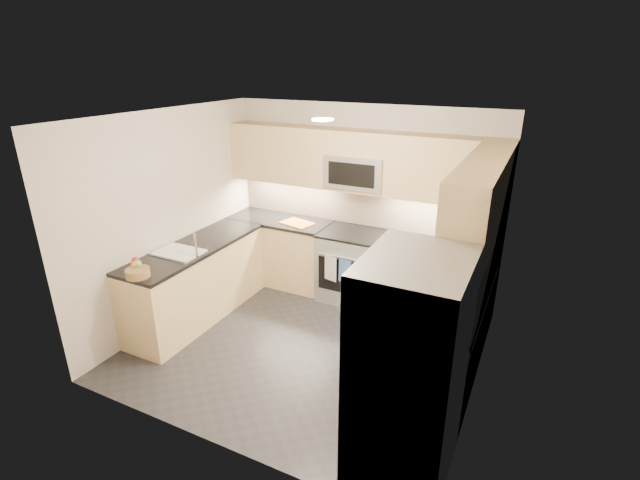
{
  "coord_description": "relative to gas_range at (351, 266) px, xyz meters",
  "views": [
    {
      "loc": [
        2.09,
        -3.89,
        3.01
      ],
      "look_at": [
        0.0,
        0.35,
        1.15
      ],
      "focal_mm": 26.0,
      "sensor_mm": 36.0,
      "label": 1
    }
  ],
  "objects": [
    {
      "name": "base_cab_right",
      "position": [
        1.5,
        -1.12,
        -0.01
      ],
      "size": [
        0.6,
        1.7,
        0.9
      ],
      "primitive_type": "cube",
      "color": "#DCBD84",
      "rests_on": "floor"
    },
    {
      "name": "sink_basin",
      "position": [
        -1.5,
        -1.53,
        0.42
      ],
      "size": [
        0.52,
        0.38,
        0.16
      ],
      "primitive_type": "cube",
      "color": "white",
      "rests_on": "base_cab_peninsula"
    },
    {
      "name": "wall_back",
      "position": [
        0.0,
        0.32,
        0.79
      ],
      "size": [
        3.6,
        0.02,
        2.5
      ],
      "primitive_type": "cube",
      "color": "beige",
      "rests_on": "floor"
    },
    {
      "name": "dish_towel_check",
      "position": [
        -0.13,
        -0.37,
        0.1
      ],
      "size": [
        0.17,
        0.06,
        0.33
      ],
      "primitive_type": "cube",
      "rotation": [
        0.0,
        0.0,
        -0.25
      ],
      "color": "silver",
      "rests_on": "oven_handle"
    },
    {
      "name": "oven_door_glass",
      "position": [
        0.0,
        -0.33,
        -0.01
      ],
      "size": [
        0.62,
        0.02,
        0.45
      ],
      "primitive_type": "cube",
      "color": "black",
      "rests_on": "gas_range"
    },
    {
      "name": "fruit_orange",
      "position": [
        -1.5,
        -2.15,
        0.6
      ],
      "size": [
        0.07,
        0.07,
        0.07
      ],
      "primitive_type": "sphere",
      "color": "orange",
      "rests_on": "fruit_basket"
    },
    {
      "name": "cutting_board",
      "position": [
        -0.78,
        -0.04,
        0.49
      ],
      "size": [
        0.47,
        0.38,
        0.01
      ],
      "primitive_type": "cube",
      "rotation": [
        0.0,
        0.0,
        -0.25
      ],
      "color": "orange",
      "rests_on": "countertop_back_left"
    },
    {
      "name": "base_cab_back_right",
      "position": [
        1.09,
        0.02,
        -0.01
      ],
      "size": [
        1.42,
        0.6,
        0.9
      ],
      "primitive_type": "cube",
      "color": "#DCBD84",
      "rests_on": "floor"
    },
    {
      "name": "floor",
      "position": [
        0.0,
        -1.28,
        -0.46
      ],
      "size": [
        3.6,
        3.2,
        0.0
      ],
      "primitive_type": "cube",
      "color": "#26272C",
      "rests_on": "ground"
    },
    {
      "name": "ceiling",
      "position": [
        0.0,
        -1.28,
        2.04
      ],
      "size": [
        3.6,
        3.2,
        0.02
      ],
      "primitive_type": "cube",
      "color": "beige",
      "rests_on": "wall_back"
    },
    {
      "name": "base_cab_peninsula",
      "position": [
        -1.5,
        -1.28,
        -0.01
      ],
      "size": [
        0.6,
        2.0,
        0.9
      ],
      "primitive_type": "cube",
      "color": "#DCBD84",
      "rests_on": "floor"
    },
    {
      "name": "countertop_back_right",
      "position": [
        1.09,
        0.02,
        0.47
      ],
      "size": [
        1.42,
        0.63,
        0.04
      ],
      "primitive_type": "cube",
      "color": "black",
      "rests_on": "base_cab_back_right"
    },
    {
      "name": "microwave_door",
      "position": [
        0.0,
        -0.08,
        1.24
      ],
      "size": [
        0.6,
        0.01,
        0.28
      ],
      "primitive_type": "cube",
      "color": "black",
      "rests_on": "microwave"
    },
    {
      "name": "backsplash_back",
      "position": [
        0.0,
        0.32,
        0.74
      ],
      "size": [
        3.6,
        0.01,
        0.51
      ],
      "primitive_type": "cube",
      "color": "tan",
      "rests_on": "wall_back"
    },
    {
      "name": "backsplash_right",
      "position": [
        1.8,
        -0.82,
        0.74
      ],
      "size": [
        0.01,
        2.3,
        0.51
      ],
      "primitive_type": "cube",
      "color": "tan",
      "rests_on": "wall_right"
    },
    {
      "name": "microwave",
      "position": [
        0.0,
        0.12,
        1.24
      ],
      "size": [
        0.76,
        0.4,
        0.4
      ],
      "primitive_type": "cube",
      "color": "#999BA1",
      "rests_on": "upper_cab_back"
    },
    {
      "name": "refrigerator",
      "position": [
        1.45,
        -2.43,
        0.45
      ],
      "size": [
        0.7,
        0.9,
        1.8
      ],
      "primitive_type": "cube",
      "color": "#9FA2A6",
      "rests_on": "floor"
    },
    {
      "name": "fruit_basket",
      "position": [
        -1.44,
        -2.18,
        0.53
      ],
      "size": [
        0.26,
        0.26,
        0.09
      ],
      "primitive_type": "cylinder",
      "rotation": [
        0.0,
        0.0,
        -0.07
      ],
      "color": "#9D7449",
      "rests_on": "countertop_peninsula"
    },
    {
      "name": "oven_handle",
      "position": [
        0.0,
        -0.35,
        0.26
      ],
      "size": [
        0.6,
        0.02,
        0.02
      ],
      "primitive_type": "cylinder",
      "rotation": [
        0.0,
        1.57,
        0.0
      ],
      "color": "#B2B5BA",
      "rests_on": "gas_range"
    },
    {
      "name": "gas_range",
      "position": [
        0.0,
        0.0,
        0.0
      ],
      "size": [
        0.76,
        0.65,
        0.91
      ],
      "primitive_type": "cube",
      "color": "#A7ABB0",
      "rests_on": "floor"
    },
    {
      "name": "faucet",
      "position": [
        -1.24,
        -1.53,
        0.62
      ],
      "size": [
        0.03,
        0.03,
        0.28
      ],
      "primitive_type": "cylinder",
      "color": "silver",
      "rests_on": "countertop_peninsula"
    },
    {
      "name": "fruit_pear",
      "position": [
        -1.49,
        -2.13,
        0.6
      ],
      "size": [
        0.08,
        0.08,
        0.08
      ],
      "primitive_type": "sphere",
      "color": "#5EB74E",
      "rests_on": "fruit_basket"
    },
    {
      "name": "wall_left",
      "position": [
        -1.8,
        -1.28,
        0.79
      ],
      "size": [
        0.02,
        3.2,
        2.5
      ],
      "primitive_type": "cube",
      "color": "beige",
      "rests_on": "floor"
    },
    {
      "name": "countertop_peninsula",
      "position": [
        -1.5,
        -1.28,
        0.47
      ],
      "size": [
        0.63,
        2.0,
        0.04
      ],
      "primitive_type": "cube",
      "color": "black",
      "rests_on": "base_cab_peninsula"
    },
    {
      "name": "base_cab_back_left",
      "position": [
        -1.09,
        0.02,
        -0.01
      ],
      "size": [
        1.42,
        0.6,
        0.9
      ],
      "primitive_type": "cube",
      "color": "#DCBD84",
      "rests_on": "floor"
    },
    {
      "name": "wall_right",
      "position": [
        1.8,
        -1.28,
        0.79
      ],
      "size": [
        0.02,
        3.2,
        2.5
      ],
      "primitive_type": "cube",
      "color": "beige",
      "rests_on": "floor"
    },
    {
      "name": "range_cooktop",
      "position": [
        0.0,
        0.0,
        0.46
      ],
      "size": [
        0.76,
        0.65,
        0.03
      ],
      "primitive_type": "cube",
      "color": "black",
      "rests_on": "gas_range"
    },
    {
      "name": "dish_towel_blue",
      "position": [
        0.07,
        -0.37,
        0.1
      ],
      "size": [
        0.16,
        0.02,
        0.31
      ],
      "primitive_type": "cube",
      "rotation": [
        0.0,
        0.0,
        -0.07
      ],
      "color": "#375699",
      "rests_on": "oven_handle"
    },
    {
      "name": "countertop_back_left",
      "position": [
        -1.09,
        0.02,
        0.47
      ],
      "size": [
        1.42,
        0.63,
        0.04
      ],
      "primitive_type": "cube",
      "color": "black",
      "rests_on": "base_cab_back_left"
    },
    {
      "name": "wall_front",
      "position": [
        0.0,
        -2.88,
        0.79
      ],
      "size": [
        3.6,
        0.02,
        2.5
      ],
      "primitive_type": "cube",
      "color": "beige",
      "rests_on": "floor"
    },
    {
      "name": "utensil_bowl",
      "position": [
        1.44,
        -0.05,
        0.56
      ],
      "size": [
        0.32,
        0.32,
        0.15
      ],
      "primitive_type": "cylinder",
      "rotation": [
        0.0,
        0.0,
        0.25
      ],
      "color": "#64BC50",
      "rests_on": "countertop_back_right"
    },
    {
      "name": "fridge_handle_left",
      "position": [
        1.08,
        -2.61,
        0.49
      ],
      "size": [
        0.02,
        0.02,
        1.2
      ],
      "primitive_type": "cylinder",
      "color": "#B2B5BA",
      "rests_on": "refrigerator"
    },
    {
      "name": "upper_cab_right",
      "position": [
        1.62,
        -1.0,
        1.37
      ],
      "size": [
        0.35,
        1.95,
        0.75
      ],
      "primitive_type": "cube",
      "color": "#DCBD84",
      "rests_on": "wall_right"
    },
    {
      "name": "fridge_handle_right",
      "position": [
        1.08,
        -2.25,
        0.49
      ],
      "size": [
        0.02,
        0.02,
        1.2
      ],
      "primitive_type": "cylinder",
      "color": "#B2B5BA",
      "rests_on": "refrigerator"
    },
    {
      "name": "countertop_right",
      "position": [
        1.5,
        -1.12,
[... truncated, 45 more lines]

